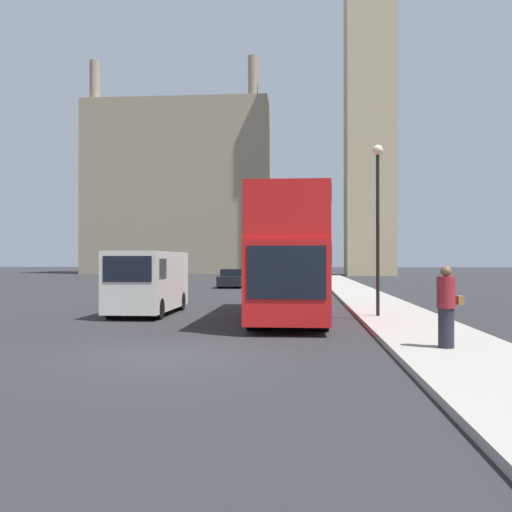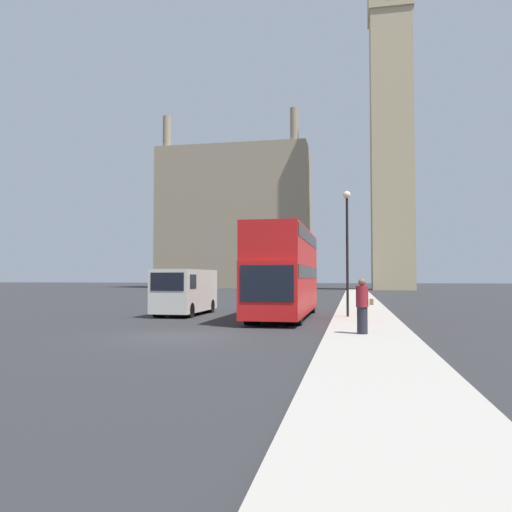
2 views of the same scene
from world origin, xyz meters
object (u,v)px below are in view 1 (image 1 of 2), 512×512
street_lamp (378,204)px  clock_tower (369,39)px  pedestrian (446,307)px  parked_sedan (232,279)px  red_double_decker_bus (290,251)px  white_van (148,281)px

street_lamp → clock_tower: bearing=83.5°
pedestrian → clock_tower: bearing=84.7°
clock_tower → parked_sedan: 48.39m
pedestrian → parked_sedan: size_ratio=0.39×
clock_tower → parked_sedan: (-14.41, -34.13, -31.13)m
parked_sedan → street_lamp: bearing=-71.0°
clock_tower → street_lamp: clock_tower is taller
clock_tower → parked_sedan: clock_tower is taller
red_double_decker_bus → white_van: bearing=170.7°
white_van → street_lamp: bearing=-9.2°
street_lamp → pedestrian: bearing=-85.7°
street_lamp → parked_sedan: bearing=109.0°
white_van → parked_sedan: white_van is taller
red_double_decker_bus → white_van: (-5.50, 0.90, -1.12)m
street_lamp → parked_sedan: street_lamp is taller
red_double_decker_bus → street_lamp: 3.52m
clock_tower → pedestrian: clock_tower is taller
pedestrian → street_lamp: size_ratio=0.30×
red_double_decker_bus → pedestrian: bearing=-64.8°
red_double_decker_bus → parked_sedan: bearing=102.1°
white_van → parked_sedan: bearing=88.2°
white_van → street_lamp: street_lamp is taller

